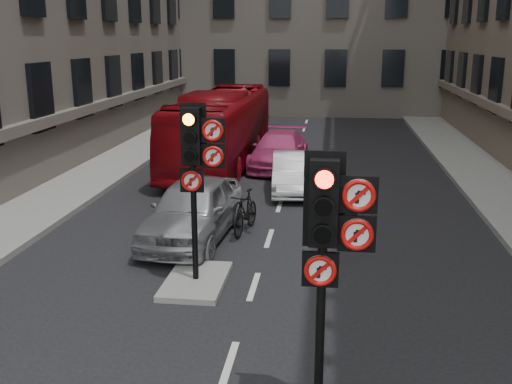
% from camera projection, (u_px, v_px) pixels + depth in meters
% --- Properties ---
extents(pavement_left, '(3.00, 50.00, 0.16)m').
position_uv_depth(pavement_left, '(65.00, 187.00, 19.73)').
color(pavement_left, gray).
rests_on(pavement_left, ground).
extents(centre_island, '(1.20, 2.00, 0.12)m').
position_uv_depth(centre_island, '(196.00, 281.00, 12.29)').
color(centre_island, gray).
rests_on(centre_island, ground).
extents(signal_near, '(0.91, 0.40, 3.58)m').
position_uv_depth(signal_near, '(330.00, 231.00, 7.48)').
color(signal_near, black).
rests_on(signal_near, ground).
extents(signal_far, '(0.91, 0.40, 3.58)m').
position_uv_depth(signal_far, '(197.00, 155.00, 11.60)').
color(signal_far, black).
rests_on(signal_far, centre_island).
extents(car_silver, '(2.14, 4.60, 1.53)m').
position_uv_depth(car_silver, '(193.00, 209.00, 14.83)').
color(car_silver, '#A1A4A9').
rests_on(car_silver, ground).
extents(car_white, '(1.60, 3.85, 1.24)m').
position_uv_depth(car_white, '(293.00, 173.00, 19.40)').
color(car_white, silver).
rests_on(car_white, ground).
extents(car_pink, '(2.19, 4.74, 1.34)m').
position_uv_depth(car_pink, '(279.00, 150.00, 22.96)').
color(car_pink, '#C13875').
rests_on(car_pink, ground).
extents(bus_red, '(2.63, 10.41, 2.89)m').
position_uv_depth(bus_red, '(221.00, 128.00, 23.22)').
color(bus_red, maroon).
rests_on(bus_red, ground).
extents(motorcycle, '(0.81, 1.88, 1.09)m').
position_uv_depth(motorcycle, '(246.00, 212.00, 15.37)').
color(motorcycle, black).
rests_on(motorcycle, ground).
extents(motorcyclist, '(0.64, 0.49, 1.56)m').
position_uv_depth(motorcyclist, '(349.00, 212.00, 14.59)').
color(motorcyclist, black).
rests_on(motorcyclist, ground).
extents(info_sign, '(0.34, 0.13, 2.00)m').
position_uv_depth(info_sign, '(193.00, 208.00, 12.67)').
color(info_sign, black).
rests_on(info_sign, centre_island).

